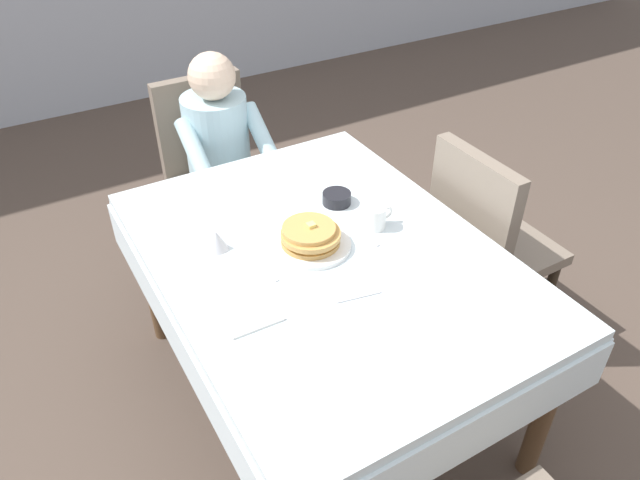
{
  "coord_description": "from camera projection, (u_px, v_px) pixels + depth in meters",
  "views": [
    {
      "loc": [
        -0.84,
        -1.4,
        2.02
      ],
      "look_at": [
        -0.01,
        0.02,
        0.79
      ],
      "focal_mm": 33.94,
      "sensor_mm": 36.0,
      "label": 1
    }
  ],
  "objects": [
    {
      "name": "fork_left_of_plate",
      "position": [
        265.0,
        266.0,
        2.02
      ],
      "size": [
        0.02,
        0.18,
        0.0
      ],
      "primitive_type": "cube",
      "rotation": [
        0.0,
        0.0,
        1.58
      ],
      "color": "silver",
      "rests_on": "dining_table_main"
    },
    {
      "name": "ground_plane",
      "position": [
        324.0,
        393.0,
        2.52
      ],
      "size": [
        14.0,
        14.0,
        0.0
      ],
      "primitive_type": "plane",
      "color": "brown"
    },
    {
      "name": "chair_diner",
      "position": [
        212.0,
        160.0,
        3.02
      ],
      "size": [
        0.44,
        0.45,
        0.93
      ],
      "rotation": [
        0.0,
        0.0,
        3.14
      ],
      "color": "#7A6B5B",
      "rests_on": "ground"
    },
    {
      "name": "breakfast_stack",
      "position": [
        311.0,
        235.0,
        2.08
      ],
      "size": [
        0.21,
        0.21,
        0.08
      ],
      "color": "tan",
      "rests_on": "plate_breakfast"
    },
    {
      "name": "knife_right_of_plate",
      "position": [
        360.0,
        232.0,
        2.17
      ],
      "size": [
        0.04,
        0.2,
        0.0
      ],
      "primitive_type": "cube",
      "rotation": [
        0.0,
        0.0,
        1.69
      ],
      "color": "silver",
      "rests_on": "dining_table_main"
    },
    {
      "name": "bowl_butter",
      "position": [
        337.0,
        198.0,
        2.32
      ],
      "size": [
        0.11,
        0.11,
        0.04
      ],
      "primitive_type": "cylinder",
      "color": "black",
      "rests_on": "dining_table_main"
    },
    {
      "name": "napkin_folded",
      "position": [
        252.0,
        317.0,
        1.82
      ],
      "size": [
        0.17,
        0.12,
        0.01
      ],
      "primitive_type": "cube",
      "rotation": [
        0.0,
        0.0,
        -0.02
      ],
      "color": "white",
      "rests_on": "dining_table_main"
    },
    {
      "name": "plate_breakfast",
      "position": [
        311.0,
        244.0,
        2.1
      ],
      "size": [
        0.28,
        0.28,
        0.02
      ],
      "primitive_type": "cylinder",
      "color": "white",
      "rests_on": "dining_table_main"
    },
    {
      "name": "chair_right_side",
      "position": [
        484.0,
        236.0,
        2.51
      ],
      "size": [
        0.45,
        0.44,
        0.93
      ],
      "rotation": [
        0.0,
        0.0,
        -1.57
      ],
      "color": "#7A6B5B",
      "rests_on": "ground"
    },
    {
      "name": "diner_person",
      "position": [
        221.0,
        148.0,
        2.83
      ],
      "size": [
        0.4,
        0.43,
        1.12
      ],
      "rotation": [
        0.0,
        0.0,
        3.14
      ],
      "color": "silver",
      "rests_on": "ground"
    },
    {
      "name": "syrup_pitcher",
      "position": [
        216.0,
        240.0,
        2.08
      ],
      "size": [
        0.08,
        0.08,
        0.07
      ],
      "color": "silver",
      "rests_on": "dining_table_main"
    },
    {
      "name": "spoon_near_edge",
      "position": [
        359.0,
        296.0,
        1.9
      ],
      "size": [
        0.15,
        0.04,
        0.0
      ],
      "primitive_type": "cube",
      "rotation": [
        0.0,
        0.0,
        -0.19
      ],
      "color": "silver",
      "rests_on": "dining_table_main"
    },
    {
      "name": "cup_coffee",
      "position": [
        376.0,
        217.0,
        2.18
      ],
      "size": [
        0.11,
        0.08,
        0.08
      ],
      "color": "white",
      "rests_on": "dining_table_main"
    },
    {
      "name": "dining_table_main",
      "position": [
        325.0,
        273.0,
        2.13
      ],
      "size": [
        1.12,
        1.52,
        0.74
      ],
      "color": "silver",
      "rests_on": "ground"
    }
  ]
}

